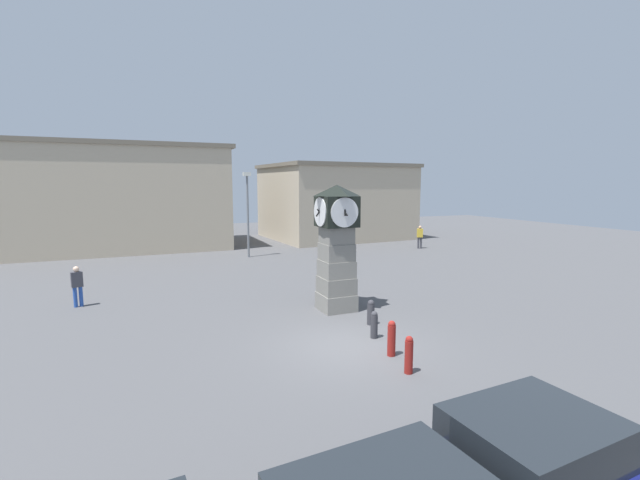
{
  "coord_description": "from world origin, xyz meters",
  "views": [
    {
      "loc": [
        -5.58,
        -11.0,
        4.8
      ],
      "look_at": [
        0.47,
        3.38,
        2.75
      ],
      "focal_mm": 24.0,
      "sensor_mm": 36.0,
      "label": 1
    }
  ],
  "objects": [
    {
      "name": "ground_plane",
      "position": [
        0.0,
        0.0,
        0.0
      ],
      "size": [
        82.29,
        82.29,
        0.0
      ],
      "primitive_type": "plane",
      "color": "#4C4C4F"
    },
    {
      "name": "clock_tower",
      "position": [
        1.18,
        3.45,
        2.51
      ],
      "size": [
        1.75,
        1.79,
        4.77
      ],
      "color": "gray",
      "rests_on": "ground_plane"
    },
    {
      "name": "bollard_near_tower",
      "position": [
        0.53,
        -2.31,
        0.5
      ],
      "size": [
        0.21,
        0.21,
        0.99
      ],
      "color": "maroon",
      "rests_on": "ground_plane"
    },
    {
      "name": "bollard_mid_row",
      "position": [
        0.73,
        -1.17,
        0.51
      ],
      "size": [
        0.23,
        0.23,
        1.02
      ],
      "color": "maroon",
      "rests_on": "ground_plane"
    },
    {
      "name": "bollard_far_row",
      "position": [
        0.99,
        0.23,
        0.44
      ],
      "size": [
        0.22,
        0.22,
        0.86
      ],
      "color": "#333338",
      "rests_on": "ground_plane"
    },
    {
      "name": "bollard_end_row",
      "position": [
        1.53,
        1.4,
        0.44
      ],
      "size": [
        0.25,
        0.25,
        0.87
      ],
      "color": "#333338",
      "rests_on": "ground_plane"
    },
    {
      "name": "car_by_building",
      "position": [
        -0.45,
        -7.0,
        0.8
      ],
      "size": [
        3.97,
        2.19,
        1.59
      ],
      "color": "navy",
      "rests_on": "ground_plane"
    },
    {
      "name": "pedestrian_near_bench",
      "position": [
        13.55,
        15.25,
        0.98
      ],
      "size": [
        0.46,
        0.36,
        1.71
      ],
      "color": "#3F3F47",
      "rests_on": "ground_plane"
    },
    {
      "name": "pedestrian_by_cars",
      "position": [
        -8.0,
        7.74,
        0.92
      ],
      "size": [
        0.45,
        0.33,
        1.62
      ],
      "color": "#264CA5",
      "rests_on": "ground_plane"
    },
    {
      "name": "street_lamp_far_side",
      "position": [
        0.87,
        16.48,
        3.25
      ],
      "size": [
        0.5,
        0.24,
        5.54
      ],
      "color": "slate",
      "rests_on": "ground_plane"
    },
    {
      "name": "warehouse_blue_far",
      "position": [
        -8.89,
        23.78,
        3.81
      ],
      "size": [
        19.51,
        8.23,
        7.61
      ],
      "color": "#B7A88E",
      "rests_on": "ground_plane"
    },
    {
      "name": "storefront_low_left",
      "position": [
        10.6,
        23.93,
        3.25
      ],
      "size": [
        12.36,
        10.65,
        6.48
      ],
      "color": "#B7A88E",
      "rests_on": "ground_plane"
    }
  ]
}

